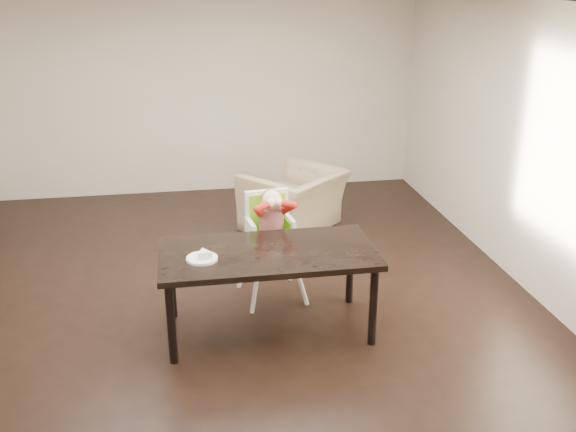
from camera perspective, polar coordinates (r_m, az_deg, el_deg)
name	(u,v)px	position (r m, az deg, el deg)	size (l,w,h in m)	color
ground	(219,309)	(6.04, -6.13, -8.22)	(7.00, 7.00, 0.00)	black
room_walls	(211,111)	(5.39, -6.90, 9.28)	(6.02, 7.02, 2.71)	beige
dining_table	(268,260)	(5.38, -1.80, -3.89)	(1.80, 0.90, 0.75)	black
high_chair	(271,221)	(5.94, -1.56, -0.47)	(0.51, 0.51, 1.08)	white
plate	(203,257)	(5.23, -7.59, -3.62)	(0.32, 0.32, 0.07)	white
armchair	(294,190)	(7.67, 0.50, 2.30)	(1.09, 0.71, 0.95)	#9D8864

